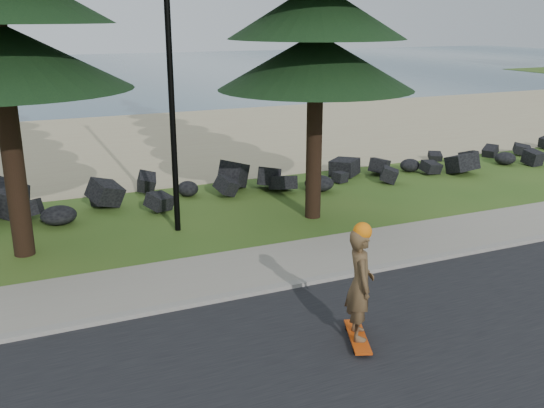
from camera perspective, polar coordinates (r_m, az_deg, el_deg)
The scene contains 9 objects.
ground at distance 12.16m, azimuth -4.88°, elevation -7.10°, with size 160.00×160.00×0.00m, color #2F551A.
road at distance 8.55m, azimuth 5.47°, elevation -18.48°, with size 160.00×7.00×0.02m, color black.
kerb at distance 11.36m, azimuth -3.40°, elevation -8.59°, with size 160.00×0.20×0.10m, color gray.
sidewalk at distance 12.31m, azimuth -5.19°, elevation -6.58°, with size 160.00×2.00×0.08m, color gray.
beach_sand at distance 25.75m, azimuth -15.44°, elevation 5.40°, with size 160.00×15.00×0.01m, color tan.
ocean at distance 61.83m, azimuth -20.71°, elevation 11.48°, with size 160.00×58.00×0.01m, color #365668.
seawall_boulders at distance 17.23m, azimuth -10.93°, elevation 0.04°, with size 60.00×2.40×1.10m, color black, non-canonical shape.
lamp_post at distance 14.19m, azimuth -9.63°, elevation 13.51°, with size 0.25×0.14×8.14m.
skateboarder at distance 9.58m, azimuth 8.28°, elevation -7.51°, with size 0.64×1.10×2.01m.
Camera 1 is at (-3.47, -10.53, 4.98)m, focal length 40.00 mm.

